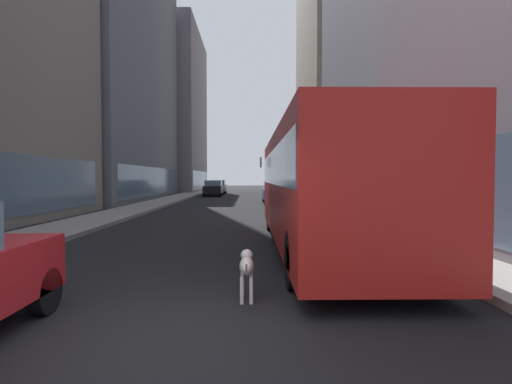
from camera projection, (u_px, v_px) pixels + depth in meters
ground_plane at (240, 197)px, 39.75m from camera, size 120.00×120.00×0.00m
sidewalk_left at (182, 196)px, 39.66m from camera, size 2.40×110.00×0.15m
sidewalk_right at (298, 196)px, 39.84m from camera, size 2.40×110.00×0.15m
building_left_far at (157, 113)px, 56.11m from camera, size 11.95×17.38×21.81m
building_right_far at (338, 33)px, 50.24m from camera, size 8.27×18.46×39.84m
transit_bus at (320, 182)px, 10.97m from camera, size 2.78×11.53×3.05m
car_blue_hatchback at (275, 192)px, 29.85m from camera, size 1.80×4.23×1.62m
car_grey_wagon at (218, 187)px, 47.74m from camera, size 1.75×4.52×1.62m
car_black_suv at (214, 188)px, 41.74m from camera, size 1.79×4.60×1.62m
car_silver_sedan at (285, 198)px, 21.89m from camera, size 1.73×3.94×1.62m
dalmatian_dog at (247, 266)px, 6.30m from camera, size 0.22×0.96×0.72m
pedestrian_with_handbag at (406, 204)px, 13.51m from camera, size 0.45×0.34×1.69m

